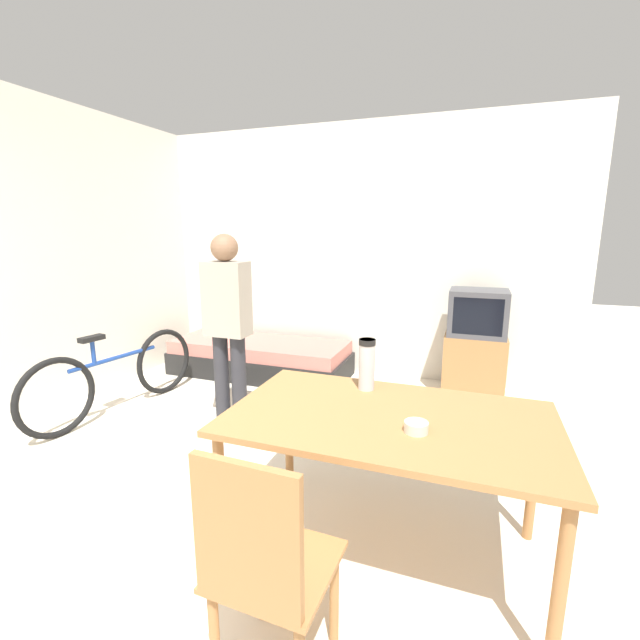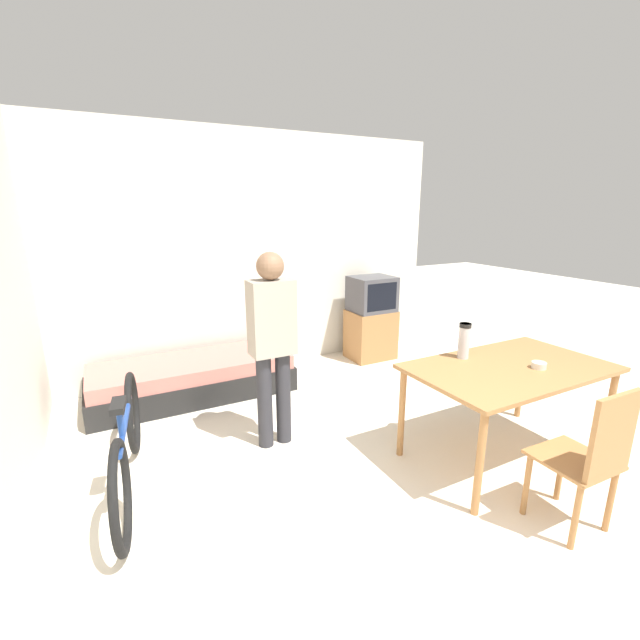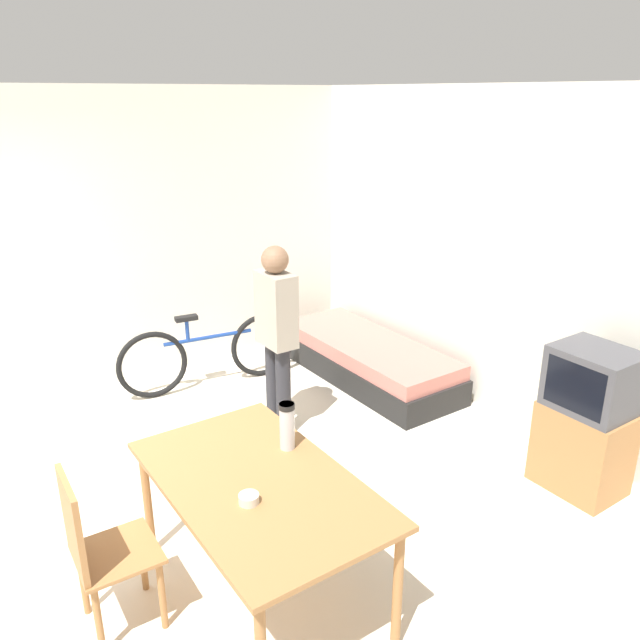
# 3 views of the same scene
# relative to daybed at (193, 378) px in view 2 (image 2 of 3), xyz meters

# --- Properties ---
(wall_back) EXTENTS (5.02, 0.06, 2.70)m
(wall_back) POSITION_rel_daybed_xyz_m (0.73, 0.50, 1.16)
(wall_back) COLOR silver
(wall_back) RESTS_ON ground_plane
(daybed) EXTENTS (1.99, 0.77, 0.38)m
(daybed) POSITION_rel_daybed_xyz_m (0.00, 0.00, 0.00)
(daybed) COLOR black
(daybed) RESTS_ON ground_plane
(tv) EXTENTS (0.56, 0.44, 1.05)m
(tv) POSITION_rel_daybed_xyz_m (2.25, 0.10, 0.33)
(tv) COLOR #9E6B3D
(tv) RESTS_ON ground_plane
(dining_table) EXTENTS (1.48, 0.88, 0.75)m
(dining_table) POSITION_rel_daybed_xyz_m (1.87, -2.24, 0.48)
(dining_table) COLOR #9E6B3D
(dining_table) RESTS_ON ground_plane
(wooden_chair) EXTENTS (0.41, 0.41, 0.93)m
(wooden_chair) POSITION_rel_daybed_xyz_m (1.61, -3.02, 0.32)
(wooden_chair) COLOR #9E6B3D
(wooden_chair) RESTS_ON ground_plane
(bicycle) EXTENTS (0.29, 1.69, 0.73)m
(bicycle) POSITION_rel_daybed_xyz_m (-0.70, -1.35, 0.14)
(bicycle) COLOR black
(bicycle) RESTS_ON ground_plane
(person_standing) EXTENTS (0.34, 0.21, 1.56)m
(person_standing) POSITION_rel_daybed_xyz_m (0.39, -1.25, 0.71)
(person_standing) COLOR #28282D
(person_standing) RESTS_ON ground_plane
(thermos_flask) EXTENTS (0.09, 0.09, 0.28)m
(thermos_flask) POSITION_rel_daybed_xyz_m (1.69, -1.95, 0.71)
(thermos_flask) COLOR #B7B7BC
(thermos_flask) RESTS_ON dining_table
(mate_bowl) EXTENTS (0.10, 0.10, 0.05)m
(mate_bowl) POSITION_rel_daybed_xyz_m (2.01, -2.37, 0.58)
(mate_bowl) COLOR beige
(mate_bowl) RESTS_ON dining_table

